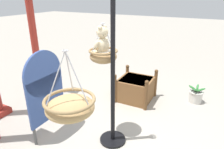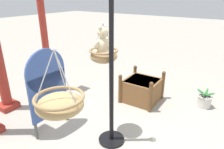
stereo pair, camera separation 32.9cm
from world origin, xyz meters
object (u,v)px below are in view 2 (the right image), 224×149
Objects in this scene: hanging_basket_with_teddy at (104,55)px; hanging_basket_left_high at (60,104)px; wooden_planter_box at (142,89)px; greenhouse_pillar_far_back at (45,40)px; display_pole_central at (111,104)px; teddy_bear at (102,42)px; display_sign_board at (48,85)px; potted_plant_fern_front at (205,100)px.

hanging_basket_with_teddy reaches higher than hanging_basket_left_high.
hanging_basket_left_high is 0.88× the size of wooden_planter_box.
wooden_planter_box is (1.43, -0.03, -1.17)m from hanging_basket_with_teddy.
hanging_basket_with_teddy is 2.31m from greenhouse_pillar_far_back.
teddy_bear is (0.15, 0.27, 0.94)m from display_pole_central.
hanging_basket_with_teddy is 1.85m from wooden_planter_box.
display_sign_board is (-1.12, -1.38, -0.43)m from greenhouse_pillar_far_back.
hanging_basket_left_high is at bearing 161.99° from potted_plant_fern_front.
hanging_basket_with_teddy reaches higher than wooden_planter_box.
greenhouse_pillar_far_back is (0.62, 2.23, -0.12)m from hanging_basket_with_teddy.
potted_plant_fern_front is (3.17, -1.03, -1.08)m from hanging_basket_left_high.
display_sign_board is at bearing 57.50° from hanging_basket_left_high.
wooden_planter_box is (1.43, -0.05, -1.38)m from teddy_bear.
wooden_planter_box is at bearing 112.02° from potted_plant_fern_front.
display_pole_central is 1.65m from wooden_planter_box.
hanging_basket_with_teddy is (0.15, 0.25, 0.73)m from display_pole_central.
greenhouse_pillar_far_back reaches higher than display_pole_central.
display_pole_central is 2.66m from greenhouse_pillar_far_back.
display_pole_central is 3.75× the size of hanging_basket_with_teddy.
hanging_basket_with_teddy is 0.74× the size of wooden_planter_box.
display_sign_board is at bearing 107.38° from display_pole_central.
hanging_basket_with_teddy is 2.69m from potted_plant_fern_front.
hanging_basket_left_high is (-1.22, -0.29, -0.21)m from hanging_basket_with_teddy.
teddy_bear is 2.31m from greenhouse_pillar_far_back.
wooden_planter_box is 2.20m from display_sign_board.
potted_plant_fern_front is at bearing -34.62° from teddy_bear.
display_pole_central reaches higher than hanging_basket_with_teddy.
display_pole_central is 2.79× the size of wooden_planter_box.
display_pole_central reaches higher than display_sign_board.
greenhouse_pillar_far_back reaches higher than hanging_basket_with_teddy.
display_pole_central is 1.19m from hanging_basket_left_high.
hanging_basket_left_high is (-1.07, -0.04, 0.53)m from display_pole_central.
hanging_basket_left_high is 0.48× the size of display_sign_board.
wooden_planter_box is 1.40m from potted_plant_fern_front.
hanging_basket_with_teddy reaches higher than teddy_bear.
teddy_bear is at bearing 145.38° from potted_plant_fern_front.
teddy_bear is at bearing 61.20° from display_pole_central.
potted_plant_fern_front is (2.10, -1.07, -0.55)m from display_pole_central.
hanging_basket_left_high is at bearing -174.31° from wooden_planter_box.
display_pole_central is 2.42m from potted_plant_fern_front.
greenhouse_pillar_far_back is 3.96m from potted_plant_fern_front.
display_pole_central is at bearing -172.07° from wooden_planter_box.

